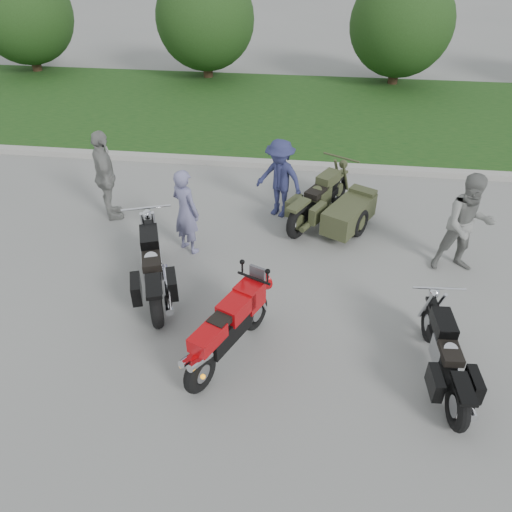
# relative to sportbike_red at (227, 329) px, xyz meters

# --- Properties ---
(ground) EXTENTS (80.00, 80.00, 0.00)m
(ground) POSITION_rel_sportbike_red_xyz_m (-0.27, 0.76, -0.58)
(ground) COLOR gray
(ground) RESTS_ON ground
(curb) EXTENTS (60.00, 0.30, 0.15)m
(curb) POSITION_rel_sportbike_red_xyz_m (-0.27, 6.76, -0.50)
(curb) COLOR #A9A69F
(curb) RESTS_ON ground
(grass_strip) EXTENTS (60.00, 8.00, 0.14)m
(grass_strip) POSITION_rel_sportbike_red_xyz_m (-0.27, 10.91, -0.51)
(grass_strip) COLOR #32571E
(grass_strip) RESTS_ON ground
(tree_far_left) EXTENTS (3.60, 3.60, 4.00)m
(tree_far_left) POSITION_rel_sportbike_red_xyz_m (-10.27, 14.26, 1.62)
(tree_far_left) COLOR #3F2B1C
(tree_far_left) RESTS_ON ground
(tree_mid_left) EXTENTS (3.60, 3.60, 4.00)m
(tree_mid_left) POSITION_rel_sportbike_red_xyz_m (-3.27, 14.26, 1.62)
(tree_mid_left) COLOR #3F2B1C
(tree_mid_left) RESTS_ON ground
(tree_mid_right) EXTENTS (3.60, 3.60, 4.00)m
(tree_mid_right) POSITION_rel_sportbike_red_xyz_m (3.73, 14.26, 1.62)
(tree_mid_right) COLOR #3F2B1C
(tree_mid_right) RESTS_ON ground
(sportbike_red) EXTENTS (1.02, 1.95, 0.98)m
(sportbike_red) POSITION_rel_sportbike_red_xyz_m (0.00, 0.00, 0.00)
(sportbike_red) COLOR black
(sportbike_red) RESTS_ON ground
(cruiser_left) EXTENTS (1.05, 2.45, 0.98)m
(cruiser_left) POSITION_rel_sportbike_red_xyz_m (-1.52, 1.35, -0.08)
(cruiser_left) COLOR black
(cruiser_left) RESTS_ON ground
(cruiser_right) EXTENTS (0.45, 2.22, 0.85)m
(cruiser_right) POSITION_rel_sportbike_red_xyz_m (3.07, -0.08, -0.14)
(cruiser_right) COLOR black
(cruiser_right) RESTS_ON ground
(cruiser_sidecar) EXTENTS (1.86, 2.31, 0.95)m
(cruiser_sidecar) POSITION_rel_sportbike_red_xyz_m (1.57, 3.94, -0.13)
(cruiser_sidecar) COLOR black
(cruiser_sidecar) RESTS_ON ground
(person_stripe) EXTENTS (0.74, 0.68, 1.71)m
(person_stripe) POSITION_rel_sportbike_red_xyz_m (-1.27, 2.75, 0.28)
(person_stripe) COLOR slate
(person_stripe) RESTS_ON ground
(person_grey) EXTENTS (1.00, 0.82, 1.91)m
(person_grey) POSITION_rel_sportbike_red_xyz_m (3.84, 2.76, 0.38)
(person_grey) COLOR gray
(person_grey) RESTS_ON ground
(person_denim) EXTENTS (1.28, 1.08, 1.72)m
(person_denim) POSITION_rel_sportbike_red_xyz_m (0.36, 4.34, 0.28)
(person_denim) COLOR navy
(person_denim) RESTS_ON ground
(person_back) EXTENTS (0.96, 1.23, 1.94)m
(person_back) POSITION_rel_sportbike_red_xyz_m (-3.22, 3.77, 0.39)
(person_back) COLOR gray
(person_back) RESTS_ON ground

